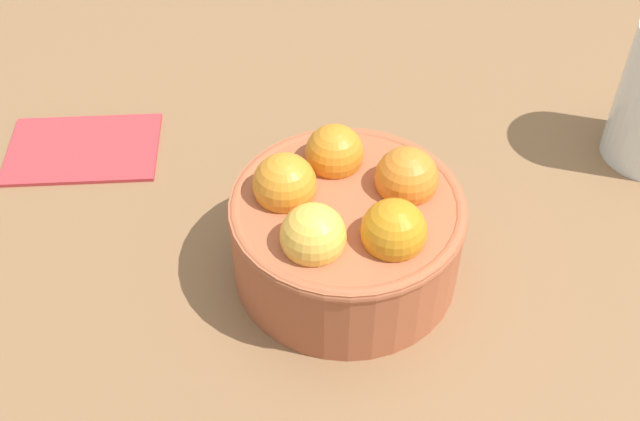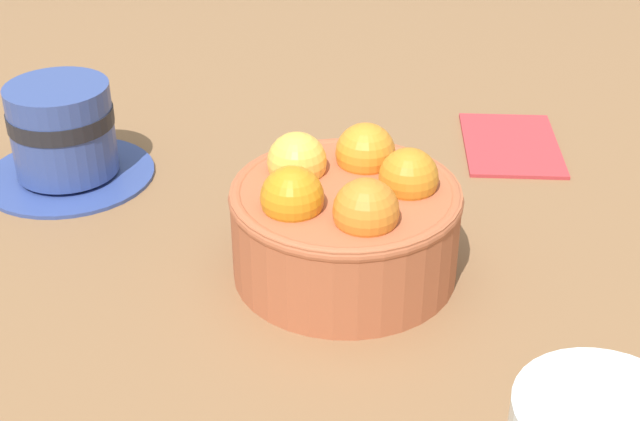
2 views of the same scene
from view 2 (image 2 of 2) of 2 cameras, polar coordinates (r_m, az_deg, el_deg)
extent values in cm
cube|color=brown|center=(60.97, 1.53, -5.17)|extent=(136.75, 93.14, 3.46)
cylinder|color=#AD5938|center=(58.28, 1.60, -1.32)|extent=(14.62, 14.62, 6.19)
torus|color=#AD5938|center=(56.89, 1.63, 0.98)|extent=(14.82, 14.82, 1.00)
sphere|color=orange|center=(54.44, -1.76, 0.83)|extent=(3.90, 3.90, 3.90)
sphere|color=orange|center=(53.09, 2.91, -0.04)|extent=(3.97, 3.97, 3.97)
sphere|color=orange|center=(56.48, 5.68, 1.86)|extent=(3.79, 3.79, 3.79)
sphere|color=orange|center=(59.70, 2.88, 3.66)|extent=(3.99, 3.99, 3.99)
sphere|color=#F6BA46|center=(58.52, -1.46, 3.10)|extent=(3.89, 3.89, 3.89)
cylinder|color=#31458C|center=(73.64, -15.51, 2.28)|extent=(13.19, 13.19, 0.60)
cylinder|color=#33478C|center=(71.97, -15.93, 4.96)|extent=(7.83, 7.83, 7.08)
cylinder|color=black|center=(71.56, -16.05, 5.68)|extent=(7.99, 7.99, 1.27)
cube|color=#B23338|center=(77.40, 11.95, 4.19)|extent=(12.42, 9.24, 0.60)
camera|label=1|loc=(0.64, -36.40, 31.45)|focal=44.70mm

